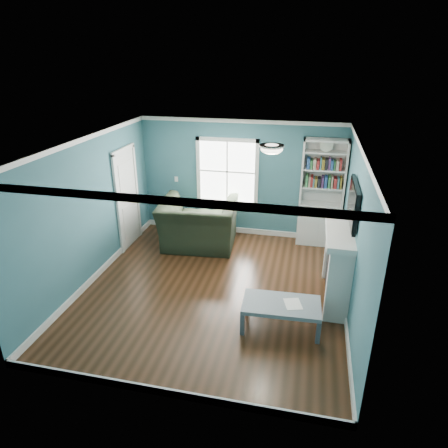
# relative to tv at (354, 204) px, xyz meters

# --- Properties ---
(floor) EXTENTS (5.00, 5.00, 0.00)m
(floor) POSITION_rel_tv_xyz_m (-2.20, -0.20, -1.72)
(floor) COLOR black
(floor) RESTS_ON ground
(room_walls) EXTENTS (5.00, 5.00, 5.00)m
(room_walls) POSITION_rel_tv_xyz_m (-2.20, -0.20, -0.14)
(room_walls) COLOR #30616B
(room_walls) RESTS_ON ground
(trim) EXTENTS (4.50, 5.00, 2.60)m
(trim) POSITION_rel_tv_xyz_m (-2.20, -0.20, -0.49)
(trim) COLOR white
(trim) RESTS_ON ground
(window) EXTENTS (1.40, 0.06, 1.50)m
(window) POSITION_rel_tv_xyz_m (-2.50, 2.29, -0.27)
(window) COLOR white
(window) RESTS_ON room_walls
(bookshelf) EXTENTS (0.90, 0.35, 2.31)m
(bookshelf) POSITION_rel_tv_xyz_m (-0.43, 2.10, -0.80)
(bookshelf) COLOR silver
(bookshelf) RESTS_ON ground
(fireplace) EXTENTS (0.44, 1.58, 1.30)m
(fireplace) POSITION_rel_tv_xyz_m (-0.12, 0.00, -1.09)
(fireplace) COLOR black
(fireplace) RESTS_ON ground
(tv) EXTENTS (0.06, 1.10, 0.65)m
(tv) POSITION_rel_tv_xyz_m (0.00, 0.00, 0.00)
(tv) COLOR black
(tv) RESTS_ON fireplace
(door) EXTENTS (0.12, 0.98, 2.17)m
(door) POSITION_rel_tv_xyz_m (-4.42, 1.20, -0.65)
(door) COLOR silver
(door) RESTS_ON ground
(ceiling_fixture) EXTENTS (0.38, 0.38, 0.15)m
(ceiling_fixture) POSITION_rel_tv_xyz_m (-1.30, -0.10, 0.82)
(ceiling_fixture) COLOR white
(ceiling_fixture) RESTS_ON room_walls
(light_switch) EXTENTS (0.08, 0.01, 0.12)m
(light_switch) POSITION_rel_tv_xyz_m (-3.70, 2.28, -0.52)
(light_switch) COLOR white
(light_switch) RESTS_ON room_walls
(recliner) EXTENTS (1.66, 1.16, 1.38)m
(recliner) POSITION_rel_tv_xyz_m (-2.93, 1.40, -1.04)
(recliner) COLOR black
(recliner) RESTS_ON ground
(coffee_table) EXTENTS (1.19, 0.68, 0.42)m
(coffee_table) POSITION_rel_tv_xyz_m (-0.95, -1.02, -1.36)
(coffee_table) COLOR #444952
(coffee_table) RESTS_ON ground
(paper_sheet) EXTENTS (0.32, 0.36, 0.00)m
(paper_sheet) POSITION_rel_tv_xyz_m (-0.78, -1.00, -1.30)
(paper_sheet) COLOR white
(paper_sheet) RESTS_ON coffee_table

